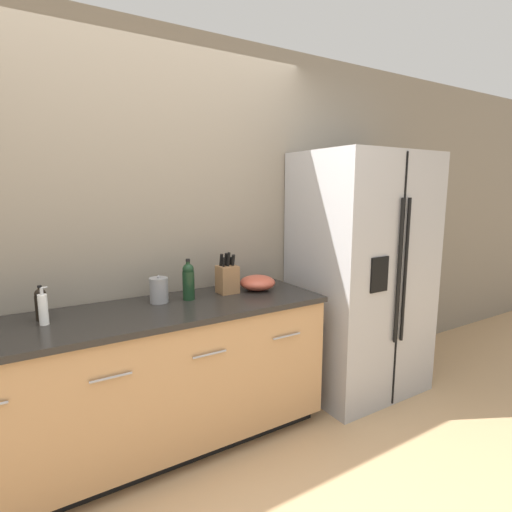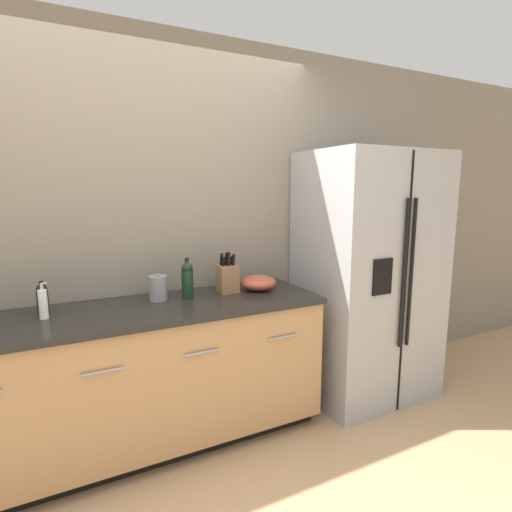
# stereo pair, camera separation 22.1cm
# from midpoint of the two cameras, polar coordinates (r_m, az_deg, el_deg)

# --- Properties ---
(wall_back) EXTENTS (10.00, 0.05, 2.60)m
(wall_back) POSITION_cam_midpoint_polar(r_m,az_deg,el_deg) (2.70, -14.27, 3.10)
(wall_back) COLOR gray
(wall_back) RESTS_ON ground_plane
(counter_unit) EXTENTS (2.21, 0.64, 0.90)m
(counter_unit) POSITION_cam_midpoint_polar(r_m,az_deg,el_deg) (2.60, -13.21, -16.58)
(counter_unit) COLOR black
(counter_unit) RESTS_ON ground_plane
(refrigerator) EXTENTS (0.95, 0.76, 1.86)m
(refrigerator) POSITION_cam_midpoint_polar(r_m,az_deg,el_deg) (3.20, 17.58, -2.83)
(refrigerator) COLOR #9E9EA0
(refrigerator) RESTS_ON ground_plane
(knife_block) EXTENTS (0.13, 0.12, 0.28)m
(knife_block) POSITION_cam_midpoint_polar(r_m,az_deg,el_deg) (2.68, -1.73, -3.14)
(knife_block) COLOR olive
(knife_block) RESTS_ON counter_unit
(wine_bottle) EXTENTS (0.08, 0.08, 0.26)m
(wine_bottle) POSITION_cam_midpoint_polar(r_m,az_deg,el_deg) (2.56, -7.35, -3.36)
(wine_bottle) COLOR black
(wine_bottle) RESTS_ON counter_unit
(soap_dispenser) EXTENTS (0.05, 0.05, 0.20)m
(soap_dispenser) POSITION_cam_midpoint_polar(r_m,az_deg,el_deg) (2.38, -25.82, -6.19)
(soap_dispenser) COLOR white
(soap_dispenser) RESTS_ON counter_unit
(oil_bottle) EXTENTS (0.06, 0.06, 0.19)m
(oil_bottle) POSITION_cam_midpoint_polar(r_m,az_deg,el_deg) (2.47, -25.97, -5.51)
(oil_bottle) COLOR black
(oil_bottle) RESTS_ON counter_unit
(steel_canister) EXTENTS (0.11, 0.11, 0.17)m
(steel_canister) POSITION_cam_midpoint_polar(r_m,az_deg,el_deg) (2.55, -11.42, -4.52)
(steel_canister) COLOR gray
(steel_canister) RESTS_ON counter_unit
(mixing_bowl) EXTENTS (0.25, 0.25, 0.10)m
(mixing_bowl) POSITION_cam_midpoint_polar(r_m,az_deg,el_deg) (2.76, 2.65, -3.85)
(mixing_bowl) COLOR #B24C38
(mixing_bowl) RESTS_ON counter_unit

